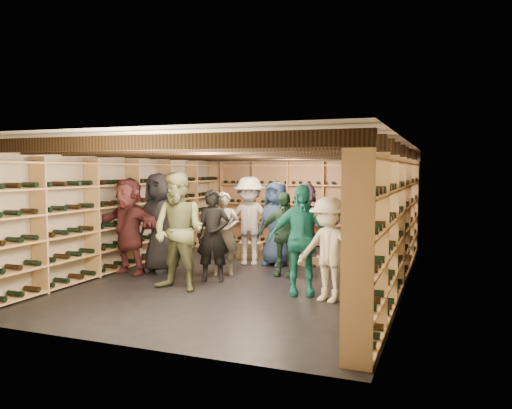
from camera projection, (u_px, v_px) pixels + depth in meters
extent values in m
plane|color=black|center=(251.00, 274.00, 9.25)|extent=(8.00, 8.00, 0.00)
cube|color=tan|center=(308.00, 198.00, 12.90)|extent=(5.50, 0.02, 2.40)
cube|color=tan|center=(117.00, 238.00, 5.44)|extent=(5.50, 0.02, 2.40)
cube|color=tan|center=(126.00, 206.00, 10.15)|extent=(0.02, 8.00, 2.40)
cube|color=tan|center=(407.00, 215.00, 8.19)|extent=(0.02, 8.00, 2.40)
cube|color=beige|center=(251.00, 145.00, 9.09)|extent=(5.50, 8.00, 0.01)
cube|color=black|center=(142.00, 143.00, 5.84)|extent=(5.40, 0.12, 0.18)
cube|color=black|center=(179.00, 146.00, 6.65)|extent=(5.40, 0.12, 0.18)
cube|color=black|center=(208.00, 149.00, 7.47)|extent=(5.40, 0.12, 0.18)
cube|color=black|center=(232.00, 151.00, 8.28)|extent=(5.40, 0.12, 0.18)
cube|color=black|center=(251.00, 152.00, 9.10)|extent=(5.40, 0.12, 0.18)
cube|color=black|center=(267.00, 154.00, 9.91)|extent=(5.40, 0.12, 0.18)
cube|color=black|center=(281.00, 155.00, 10.73)|extent=(5.40, 0.12, 0.18)
cube|color=black|center=(293.00, 156.00, 11.54)|extent=(5.40, 0.12, 0.18)
cube|color=black|center=(303.00, 157.00, 12.36)|extent=(5.40, 0.12, 0.18)
cube|color=tan|center=(133.00, 213.00, 10.10)|extent=(0.32, 7.50, 2.15)
cube|color=tan|center=(395.00, 222.00, 8.26)|extent=(0.32, 7.50, 2.15)
cube|color=tan|center=(306.00, 204.00, 12.75)|extent=(4.70, 0.30, 2.15)
cube|color=tan|center=(282.00, 251.00, 11.35)|extent=(0.58, 0.48, 0.17)
cube|color=tan|center=(282.00, 244.00, 11.33)|extent=(0.58, 0.48, 0.17)
cube|color=tan|center=(282.00, 237.00, 11.32)|extent=(0.58, 0.48, 0.17)
cube|color=tan|center=(249.00, 254.00, 10.99)|extent=(0.54, 0.39, 0.17)
cube|color=tan|center=(249.00, 246.00, 10.98)|extent=(0.54, 0.39, 0.17)
cube|color=tan|center=(313.00, 261.00, 10.16)|extent=(0.57, 0.46, 0.17)
imported|color=black|center=(159.00, 223.00, 9.43)|extent=(1.05, 0.82, 1.88)
imported|color=black|center=(213.00, 236.00, 8.65)|extent=(0.67, 0.54, 1.60)
imported|color=#5B613C|center=(179.00, 231.00, 7.97)|extent=(1.01, 0.83, 1.91)
imported|color=beige|center=(328.00, 249.00, 7.33)|extent=(1.12, 0.84, 1.54)
imported|color=#1B796B|center=(301.00, 240.00, 7.73)|extent=(1.09, 0.74, 1.71)
imported|color=brown|center=(129.00, 226.00, 9.30)|extent=(1.74, 0.83, 1.80)
imported|color=#1D2F4C|center=(276.00, 224.00, 10.08)|extent=(0.95, 0.74, 1.70)
imported|color=gray|center=(224.00, 234.00, 9.18)|extent=(0.66, 0.55, 1.54)
imported|color=#4D231D|center=(377.00, 234.00, 9.10)|extent=(0.91, 0.81, 1.56)
imported|color=#9D9890|center=(249.00, 221.00, 10.15)|extent=(1.31, 0.99, 1.80)
imported|color=#22432E|center=(284.00, 234.00, 9.10)|extent=(0.91, 0.41, 1.54)
imported|color=slate|center=(305.00, 224.00, 10.17)|extent=(1.63, 0.79, 1.69)
imported|color=#2E2E33|center=(373.00, 228.00, 8.57)|extent=(1.05, 0.83, 1.90)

